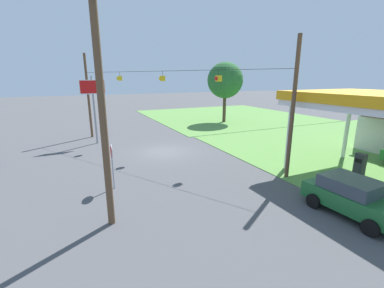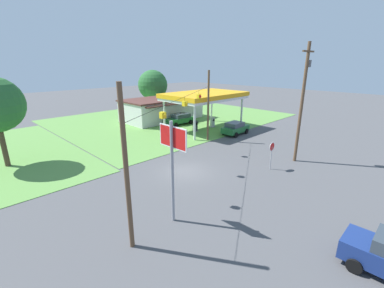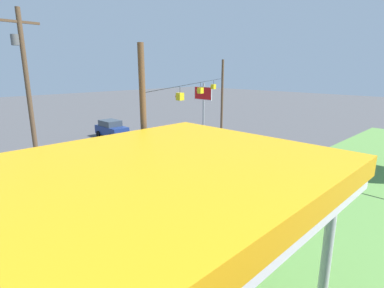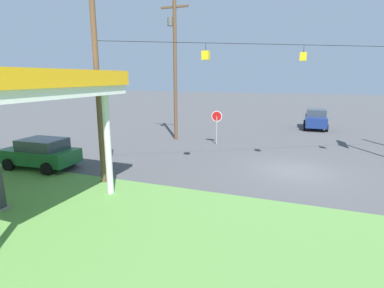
{
  "view_description": "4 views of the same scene",
  "coord_description": "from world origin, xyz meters",
  "px_view_note": "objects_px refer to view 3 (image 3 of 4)",
  "views": [
    {
      "loc": [
        19.46,
        -6.53,
        5.93
      ],
      "look_at": [
        3.29,
        0.98,
        1.33
      ],
      "focal_mm": 24.0,
      "sensor_mm": 36.0,
      "label": 1
    },
    {
      "loc": [
        -14.04,
        -14.99,
        8.99
      ],
      "look_at": [
        3.14,
        2.34,
        1.29
      ],
      "focal_mm": 24.0,
      "sensor_mm": 36.0,
      "label": 2
    },
    {
      "loc": [
        15.19,
        14.4,
        7.31
      ],
      "look_at": [
        2.6,
        1.79,
        2.86
      ],
      "focal_mm": 28.0,
      "sensor_mm": 36.0,
      "label": 3
    },
    {
      "loc": [
        -0.21,
        16.22,
        4.92
      ],
      "look_at": [
        5.27,
        1.52,
        1.4
      ],
      "focal_mm": 28.0,
      "sensor_mm": 36.0,
      "label": 4
    }
  ],
  "objects_px": {
    "car_on_crossroad": "(111,129)",
    "stop_sign_roadside": "(94,150)",
    "gas_station_canopy": "(114,195)",
    "car_at_pumps_front": "(23,268)",
    "stop_sign_overhead": "(203,102)",
    "utility_pole_main": "(28,92)"
  },
  "relations": [
    {
      "from": "utility_pole_main",
      "to": "car_on_crossroad",
      "type": "bearing_deg",
      "value": -139.09
    },
    {
      "from": "car_at_pumps_front",
      "to": "car_on_crossroad",
      "type": "xyz_separation_m",
      "value": [
        -14.45,
        -19.09,
        0.1
      ]
    },
    {
      "from": "car_on_crossroad",
      "to": "stop_sign_roadside",
      "type": "xyz_separation_m",
      "value": [
        7.11,
        9.92,
        0.84
      ]
    },
    {
      "from": "car_at_pumps_front",
      "to": "gas_station_canopy",
      "type": "bearing_deg",
      "value": 98.27
    },
    {
      "from": "car_on_crossroad",
      "to": "stop_sign_roadside",
      "type": "bearing_deg",
      "value": -36.56
    },
    {
      "from": "stop_sign_roadside",
      "to": "gas_station_canopy",
      "type": "bearing_deg",
      "value": -114.86
    },
    {
      "from": "gas_station_canopy",
      "to": "car_on_crossroad",
      "type": "distance_m",
      "value": 27.62
    },
    {
      "from": "utility_pole_main",
      "to": "stop_sign_roadside",
      "type": "bearing_deg",
      "value": 170.05
    },
    {
      "from": "car_at_pumps_front",
      "to": "stop_sign_roadside",
      "type": "xyz_separation_m",
      "value": [
        -7.34,
        -9.17,
        0.95
      ]
    },
    {
      "from": "car_on_crossroad",
      "to": "stop_sign_overhead",
      "type": "xyz_separation_m",
      "value": [
        -4.01,
        10.06,
        3.38
      ]
    },
    {
      "from": "gas_station_canopy",
      "to": "car_at_pumps_front",
      "type": "height_order",
      "value": "gas_station_canopy"
    },
    {
      "from": "gas_station_canopy",
      "to": "stop_sign_roadside",
      "type": "height_order",
      "value": "gas_station_canopy"
    },
    {
      "from": "car_on_crossroad",
      "to": "stop_sign_overhead",
      "type": "height_order",
      "value": "stop_sign_overhead"
    },
    {
      "from": "stop_sign_overhead",
      "to": "utility_pole_main",
      "type": "height_order",
      "value": "utility_pole_main"
    },
    {
      "from": "gas_station_canopy",
      "to": "stop_sign_overhead",
      "type": "height_order",
      "value": "stop_sign_overhead"
    },
    {
      "from": "car_at_pumps_front",
      "to": "stop_sign_overhead",
      "type": "relative_size",
      "value": 0.69
    },
    {
      "from": "stop_sign_roadside",
      "to": "utility_pole_main",
      "type": "bearing_deg",
      "value": 170.05
    },
    {
      "from": "gas_station_canopy",
      "to": "stop_sign_roadside",
      "type": "distance_m",
      "value": 15.56
    },
    {
      "from": "car_on_crossroad",
      "to": "utility_pole_main",
      "type": "xyz_separation_m",
      "value": [
        10.71,
        9.28,
        5.02
      ]
    },
    {
      "from": "stop_sign_roadside",
      "to": "car_at_pumps_front",
      "type": "bearing_deg",
      "value": -128.66
    },
    {
      "from": "gas_station_canopy",
      "to": "stop_sign_roadside",
      "type": "relative_size",
      "value": 4.44
    },
    {
      "from": "car_on_crossroad",
      "to": "stop_sign_roadside",
      "type": "distance_m",
      "value": 12.23
    }
  ]
}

